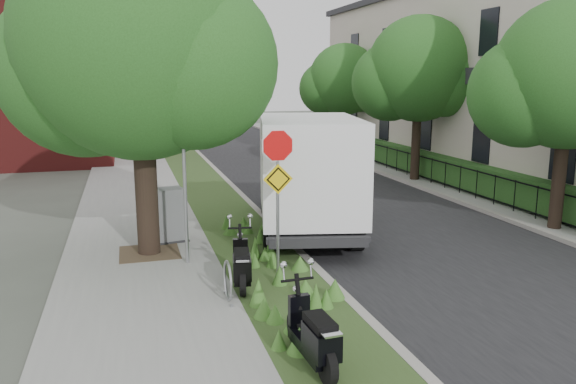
% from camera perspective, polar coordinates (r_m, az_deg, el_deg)
% --- Properties ---
extents(ground, '(120.00, 120.00, 0.00)m').
position_cam_1_polar(ground, '(12.16, 6.19, -8.94)').
color(ground, '#4C5147').
rests_on(ground, ground).
extents(sidewalk_near, '(3.50, 60.00, 0.12)m').
position_cam_1_polar(sidewalk_near, '(20.93, -15.44, -0.40)').
color(sidewalk_near, gray).
rests_on(sidewalk_near, ground).
extents(verge, '(2.00, 60.00, 0.12)m').
position_cam_1_polar(verge, '(21.13, -7.97, 0.02)').
color(verge, '#364D21').
rests_on(verge, ground).
extents(kerb_near, '(0.20, 60.00, 0.13)m').
position_cam_1_polar(kerb_near, '(21.29, -5.31, 0.18)').
color(kerb_near, '#9E9991').
rests_on(kerb_near, ground).
extents(road, '(7.00, 60.00, 0.01)m').
position_cam_1_polar(road, '(22.21, 3.59, 0.52)').
color(road, black).
rests_on(road, ground).
extents(kerb_far, '(0.20, 60.00, 0.13)m').
position_cam_1_polar(kerb_far, '(23.60, 11.62, 1.11)').
color(kerb_far, '#9E9991').
rests_on(kerb_far, ground).
extents(footpath_far, '(3.20, 60.00, 0.12)m').
position_cam_1_polar(footpath_far, '(24.43, 15.16, 1.28)').
color(footpath_far, gray).
rests_on(footpath_far, ground).
extents(street_tree_main, '(6.21, 5.54, 7.66)m').
position_cam_1_polar(street_tree_main, '(13.39, -15.24, 13.56)').
color(street_tree_main, black).
rests_on(street_tree_main, ground).
extents(bare_post, '(0.08, 0.08, 4.00)m').
position_cam_1_polar(bare_post, '(12.55, -10.47, 1.63)').
color(bare_post, '#A5A8AD').
rests_on(bare_post, ground).
extents(bike_hoop, '(0.06, 0.78, 0.77)m').
position_cam_1_polar(bike_hoop, '(10.73, -6.13, -8.94)').
color(bike_hoop, '#A5A8AD').
rests_on(bike_hoop, ground).
extents(sign_assembly, '(0.94, 0.08, 3.22)m').
position_cam_1_polar(sign_assembly, '(11.65, -1.04, 2.09)').
color(sign_assembly, '#A5A8AD').
rests_on(sign_assembly, ground).
extents(fence_far, '(0.04, 24.00, 1.00)m').
position_cam_1_polar(fence_far, '(23.83, 13.18, 2.62)').
color(fence_far, black).
rests_on(fence_far, ground).
extents(hedge_far, '(1.00, 24.00, 1.10)m').
position_cam_1_polar(hedge_far, '(24.18, 14.63, 2.67)').
color(hedge_far, '#174117').
rests_on(hedge_far, footpath_far).
extents(terrace_houses, '(7.40, 26.40, 8.20)m').
position_cam_1_polar(terrace_houses, '(25.94, 21.98, 10.54)').
color(terrace_houses, '#BCB0A0').
rests_on(terrace_houses, ground).
extents(brick_building, '(9.40, 10.40, 8.30)m').
position_cam_1_polar(brick_building, '(32.91, -25.54, 10.38)').
color(brick_building, maroon).
rests_on(brick_building, ground).
extents(far_tree_a, '(4.60, 4.10, 6.22)m').
position_cam_1_polar(far_tree_a, '(16.92, 26.34, 10.00)').
color(far_tree_a, black).
rests_on(far_tree_a, ground).
extents(far_tree_b, '(4.83, 4.31, 6.56)m').
position_cam_1_polar(far_tree_b, '(23.48, 12.97, 11.56)').
color(far_tree_b, black).
rests_on(far_tree_b, ground).
extents(far_tree_c, '(4.37, 3.89, 5.93)m').
position_cam_1_polar(far_tree_c, '(30.73, 5.59, 10.95)').
color(far_tree_c, black).
rests_on(far_tree_c, ground).
extents(scooter_near, '(0.53, 1.70, 0.81)m').
position_cam_1_polar(scooter_near, '(11.26, -4.72, -7.82)').
color(scooter_near, black).
rests_on(scooter_near, ground).
extents(scooter_far, '(0.42, 1.77, 0.84)m').
position_cam_1_polar(scooter_far, '(8.31, 2.82, -14.97)').
color(scooter_far, black).
rests_on(scooter_far, ground).
extents(box_truck, '(3.63, 6.46, 2.76)m').
position_cam_1_polar(box_truck, '(15.26, 1.94, 2.33)').
color(box_truck, '#262628').
rests_on(box_truck, ground).
extents(utility_cabinet, '(1.14, 0.87, 1.37)m').
position_cam_1_polar(utility_cabinet, '(14.64, -12.36, -2.41)').
color(utility_cabinet, '#262628').
rests_on(utility_cabinet, ground).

